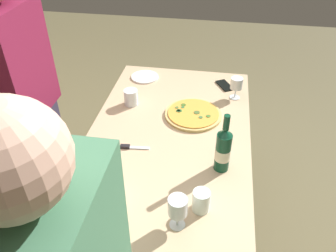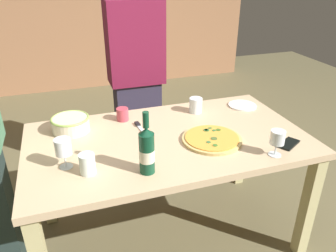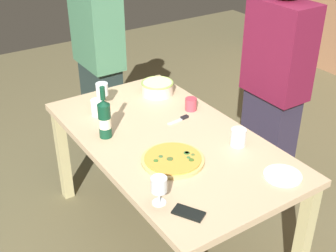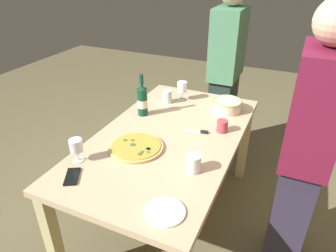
{
  "view_description": "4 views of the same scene",
  "coord_description": "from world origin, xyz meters",
  "px_view_note": "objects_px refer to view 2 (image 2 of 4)",
  "views": [
    {
      "loc": [
        -1.46,
        -0.24,
        1.93
      ],
      "look_at": [
        0.0,
        0.0,
        0.82
      ],
      "focal_mm": 36.64,
      "sensor_mm": 36.0,
      "label": 1
    },
    {
      "loc": [
        -0.53,
        -1.59,
        1.66
      ],
      "look_at": [
        0.0,
        0.0,
        0.82
      ],
      "focal_mm": 35.35,
      "sensor_mm": 36.0,
      "label": 2
    },
    {
      "loc": [
        1.84,
        -1.22,
        2.08
      ],
      "look_at": [
        0.0,
        0.0,
        0.82
      ],
      "focal_mm": 47.49,
      "sensor_mm": 36.0,
      "label": 3
    },
    {
      "loc": [
        1.58,
        0.71,
        1.79
      ],
      "look_at": [
        0.0,
        0.0,
        0.82
      ],
      "focal_mm": 32.51,
      "sensor_mm": 36.0,
      "label": 4
    }
  ],
  "objects_px": {
    "wine_glass_near_pizza": "(277,139)",
    "serving_bowl": "(71,123)",
    "dining_table": "(168,151)",
    "cup_amber": "(196,105)",
    "cup_spare": "(123,114)",
    "cell_phone": "(289,144)",
    "wine_bottle": "(147,150)",
    "pizza": "(212,139)",
    "wine_glass_by_bottle": "(63,148)",
    "cup_ceramic": "(87,164)",
    "person_host": "(136,79)",
    "pizza_knife": "(139,126)",
    "side_plate": "(242,105)"
  },
  "relations": [
    {
      "from": "cup_spare",
      "to": "side_plate",
      "type": "bearing_deg",
      "value": -2.61
    },
    {
      "from": "wine_bottle",
      "to": "cell_phone",
      "type": "height_order",
      "value": "wine_bottle"
    },
    {
      "from": "pizza",
      "to": "cup_amber",
      "type": "distance_m",
      "value": 0.4
    },
    {
      "from": "cell_phone",
      "to": "pizza_knife",
      "type": "height_order",
      "value": "pizza_knife"
    },
    {
      "from": "dining_table",
      "to": "serving_bowl",
      "type": "relative_size",
      "value": 7.16
    },
    {
      "from": "wine_glass_by_bottle",
      "to": "cup_spare",
      "type": "xyz_separation_m",
      "value": [
        0.37,
        0.44,
        -0.07
      ]
    },
    {
      "from": "wine_glass_by_bottle",
      "to": "cup_ceramic",
      "type": "xyz_separation_m",
      "value": [
        0.1,
        -0.09,
        -0.06
      ]
    },
    {
      "from": "serving_bowl",
      "to": "cell_phone",
      "type": "bearing_deg",
      "value": -25.9
    },
    {
      "from": "wine_bottle",
      "to": "wine_glass_near_pizza",
      "type": "distance_m",
      "value": 0.68
    },
    {
      "from": "wine_bottle",
      "to": "wine_glass_by_bottle",
      "type": "bearing_deg",
      "value": 156.05
    },
    {
      "from": "dining_table",
      "to": "wine_bottle",
      "type": "height_order",
      "value": "wine_bottle"
    },
    {
      "from": "wine_bottle",
      "to": "pizza",
      "type": "bearing_deg",
      "value": 23.09
    },
    {
      "from": "dining_table",
      "to": "serving_bowl",
      "type": "xyz_separation_m",
      "value": [
        -0.52,
        0.26,
        0.14
      ]
    },
    {
      "from": "wine_bottle",
      "to": "pizza_knife",
      "type": "bearing_deg",
      "value": 80.92
    },
    {
      "from": "cup_ceramic",
      "to": "pizza_knife",
      "type": "relative_size",
      "value": 0.66
    },
    {
      "from": "wine_glass_by_bottle",
      "to": "person_host",
      "type": "height_order",
      "value": "person_host"
    },
    {
      "from": "wine_bottle",
      "to": "cell_phone",
      "type": "distance_m",
      "value": 0.82
    },
    {
      "from": "person_host",
      "to": "wine_bottle",
      "type": "bearing_deg",
      "value": -9.97
    },
    {
      "from": "cup_spare",
      "to": "cup_amber",
      "type": "bearing_deg",
      "value": -3.43
    },
    {
      "from": "serving_bowl",
      "to": "cup_amber",
      "type": "relative_size",
      "value": 2.24
    },
    {
      "from": "serving_bowl",
      "to": "cup_ceramic",
      "type": "height_order",
      "value": "cup_ceramic"
    },
    {
      "from": "wine_glass_near_pizza",
      "to": "wine_glass_by_bottle",
      "type": "xyz_separation_m",
      "value": [
        -1.05,
        0.23,
        0.01
      ]
    },
    {
      "from": "wine_bottle",
      "to": "pizza_knife",
      "type": "distance_m",
      "value": 0.5
    },
    {
      "from": "dining_table",
      "to": "wine_glass_near_pizza",
      "type": "xyz_separation_m",
      "value": [
        0.47,
        -0.36,
        0.19
      ]
    },
    {
      "from": "cup_ceramic",
      "to": "side_plate",
      "type": "xyz_separation_m",
      "value": [
        1.12,
        0.49,
        -0.05
      ]
    },
    {
      "from": "pizza",
      "to": "cup_ceramic",
      "type": "relative_size",
      "value": 3.26
    },
    {
      "from": "pizza",
      "to": "wine_glass_near_pizza",
      "type": "height_order",
      "value": "wine_glass_near_pizza"
    },
    {
      "from": "side_plate",
      "to": "wine_bottle",
      "type": "bearing_deg",
      "value": -145.96
    },
    {
      "from": "wine_glass_by_bottle",
      "to": "side_plate",
      "type": "bearing_deg",
      "value": 18.43
    },
    {
      "from": "pizza",
      "to": "cup_amber",
      "type": "xyz_separation_m",
      "value": [
        0.06,
        0.4,
        0.04
      ]
    },
    {
      "from": "wine_glass_near_pizza",
      "to": "cell_phone",
      "type": "height_order",
      "value": "wine_glass_near_pizza"
    },
    {
      "from": "cup_ceramic",
      "to": "person_host",
      "type": "height_order",
      "value": "person_host"
    },
    {
      "from": "pizza",
      "to": "serving_bowl",
      "type": "distance_m",
      "value": 0.84
    },
    {
      "from": "pizza",
      "to": "side_plate",
      "type": "distance_m",
      "value": 0.57
    },
    {
      "from": "side_plate",
      "to": "pizza_knife",
      "type": "distance_m",
      "value": 0.77
    },
    {
      "from": "dining_table",
      "to": "wine_glass_by_bottle",
      "type": "relative_size",
      "value": 10.25
    },
    {
      "from": "dining_table",
      "to": "cup_amber",
      "type": "bearing_deg",
      "value": 44.24
    },
    {
      "from": "serving_bowl",
      "to": "cup_spare",
      "type": "relative_size",
      "value": 2.75
    },
    {
      "from": "wine_glass_by_bottle",
      "to": "wine_glass_near_pizza",
      "type": "bearing_deg",
      "value": -12.25
    },
    {
      "from": "wine_bottle",
      "to": "pizza_knife",
      "type": "relative_size",
      "value": 2.01
    },
    {
      "from": "cup_ceramic",
      "to": "cup_spare",
      "type": "relative_size",
      "value": 1.28
    },
    {
      "from": "dining_table",
      "to": "cup_ceramic",
      "type": "distance_m",
      "value": 0.54
    },
    {
      "from": "cup_spare",
      "to": "person_host",
      "type": "distance_m",
      "value": 0.56
    },
    {
      "from": "wine_bottle",
      "to": "cup_ceramic",
      "type": "bearing_deg",
      "value": 164.15
    },
    {
      "from": "wine_bottle",
      "to": "cup_spare",
      "type": "xyz_separation_m",
      "value": [
        0.0,
        0.61,
        -0.08
      ]
    },
    {
      "from": "serving_bowl",
      "to": "wine_glass_by_bottle",
      "type": "relative_size",
      "value": 1.43
    },
    {
      "from": "cup_spare",
      "to": "cell_phone",
      "type": "relative_size",
      "value": 0.56
    },
    {
      "from": "wine_glass_near_pizza",
      "to": "serving_bowl",
      "type": "bearing_deg",
      "value": 148.12
    },
    {
      "from": "cup_amber",
      "to": "side_plate",
      "type": "height_order",
      "value": "cup_amber"
    },
    {
      "from": "wine_glass_near_pizza",
      "to": "side_plate",
      "type": "xyz_separation_m",
      "value": [
        0.17,
        0.63,
        -0.09
      ]
    }
  ]
}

